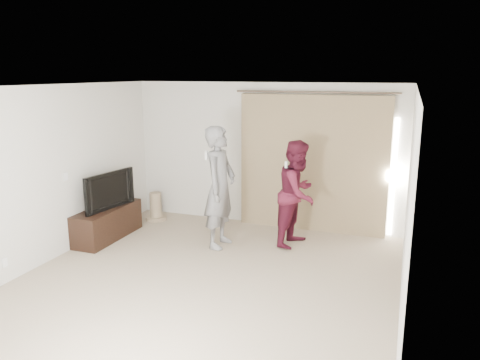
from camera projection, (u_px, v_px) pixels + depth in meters
name	position (u px, v px, depth m)	size (l,w,h in m)	color
floor	(203.00, 283.00, 6.29)	(5.50, 5.50, 0.00)	tan
wall_back	(264.00, 155.00, 8.51)	(5.00, 0.04, 2.60)	silver
wall_left	(45.00, 175.00, 6.82)	(0.04, 5.50, 2.60)	silver
ceiling	(200.00, 86.00, 5.70)	(5.00, 5.50, 0.01)	white
curtain	(313.00, 164.00, 8.17)	(2.80, 0.11, 2.46)	#9A865E
tv_console	(107.00, 223.00, 7.96)	(0.48, 1.40, 0.54)	black
tv	(105.00, 190.00, 7.82)	(1.08, 0.14, 0.62)	black
scratching_post	(156.00, 209.00, 8.96)	(0.40, 0.40, 0.53)	tan
person_man	(220.00, 187.00, 7.45)	(0.48, 0.72, 1.96)	slate
person_woman	(298.00, 193.00, 7.54)	(0.81, 0.95, 1.73)	#521427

